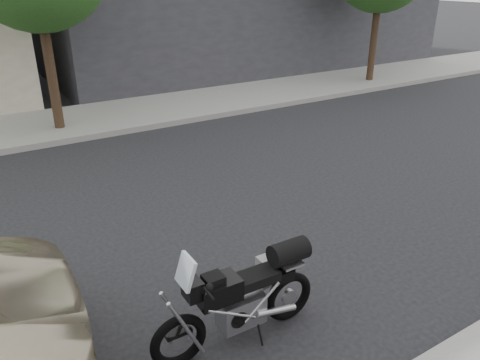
% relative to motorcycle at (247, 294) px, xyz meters
% --- Properties ---
extents(ground, '(120.00, 120.00, 0.00)m').
position_rel_motorcycle_xyz_m(ground, '(-1.87, -2.65, -0.55)').
color(ground, black).
rests_on(ground, ground).
extents(far_sidewalk, '(44.00, 3.00, 0.15)m').
position_rel_motorcycle_xyz_m(far_sidewalk, '(-1.87, -9.15, -0.48)').
color(far_sidewalk, gray).
rests_on(far_sidewalk, ground).
extents(motorcycle, '(2.02, 0.65, 1.28)m').
position_rel_motorcycle_xyz_m(motorcycle, '(0.00, 0.00, 0.00)').
color(motorcycle, black).
rests_on(motorcycle, ground).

